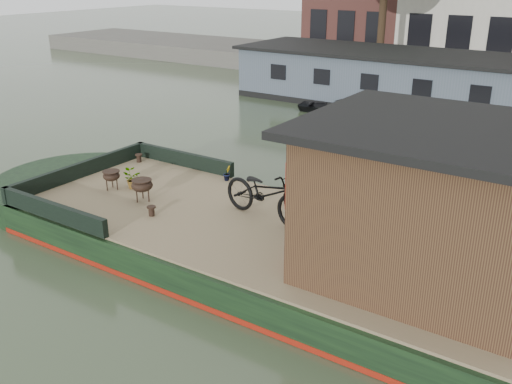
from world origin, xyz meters
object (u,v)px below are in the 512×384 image
Objects in this scene: cabin at (436,202)px; bicycle at (266,193)px; brazier_front at (112,180)px; dinghy at (338,105)px; brazier_rear at (142,190)px.

bicycle is at bearing 173.46° from cabin.
brazier_front is 11.68m from dinghy.
brazier_rear reaches higher than dinghy.
brazier_rear is 11.86m from dinghy.
cabin is 13.65m from dinghy.
brazier_front is at bearing 107.47° from bicycle.
brazier_front is (-6.91, -0.17, -1.02)m from cabin.
brazier_front is 1.03m from brazier_rear.
dinghy is at bearing 91.33° from brazier_front.
brazier_rear is at bearing -177.36° from cabin.
cabin is 9.41× the size of brazier_front.
bicycle is (-3.29, 0.38, -0.70)m from cabin.
cabin reaches higher than brazier_rear.
brazier_front is 0.91× the size of brazier_rear.
cabin is 1.99× the size of bicycle.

